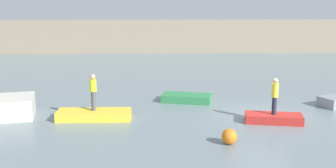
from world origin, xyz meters
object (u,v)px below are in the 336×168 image
at_px(mooring_buoy, 229,137).
at_px(rowboat_red, 274,118).
at_px(person_yellow_shirt, 275,94).
at_px(person_hiviz_shirt, 93,90).
at_px(rowboat_green, 187,98).
at_px(rowboat_yellow, 94,115).

bearing_deg(mooring_buoy, rowboat_red, 48.26).
distance_m(rowboat_red, person_yellow_shirt, 1.16).
bearing_deg(person_hiviz_shirt, rowboat_green, 35.04).
xyz_separation_m(rowboat_yellow, rowboat_green, (4.69, 3.29, -0.01)).
xyz_separation_m(rowboat_yellow, mooring_buoy, (5.94, -3.58, 0.09)).
height_order(rowboat_green, rowboat_red, rowboat_green).
relative_size(rowboat_red, person_yellow_shirt, 1.53).
bearing_deg(person_hiviz_shirt, mooring_buoy, -31.09).
bearing_deg(rowboat_red, rowboat_green, 143.61).
bearing_deg(mooring_buoy, rowboat_green, 100.32).
height_order(rowboat_green, person_yellow_shirt, person_yellow_shirt).
xyz_separation_m(rowboat_yellow, person_hiviz_shirt, (0.00, 0.00, 1.22)).
relative_size(person_yellow_shirt, person_hiviz_shirt, 0.97).
bearing_deg(mooring_buoy, person_yellow_shirt, 48.26).
bearing_deg(rowboat_green, rowboat_red, -33.32).
relative_size(rowboat_green, mooring_buoy, 4.30).
bearing_deg(rowboat_green, rowboat_yellow, -132.12).
height_order(rowboat_red, mooring_buoy, mooring_buoy).
bearing_deg(person_yellow_shirt, person_hiviz_shirt, 175.33).
height_order(rowboat_yellow, rowboat_red, rowboat_yellow).
bearing_deg(person_yellow_shirt, rowboat_yellow, 175.33).
distance_m(rowboat_red, mooring_buoy, 3.87).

